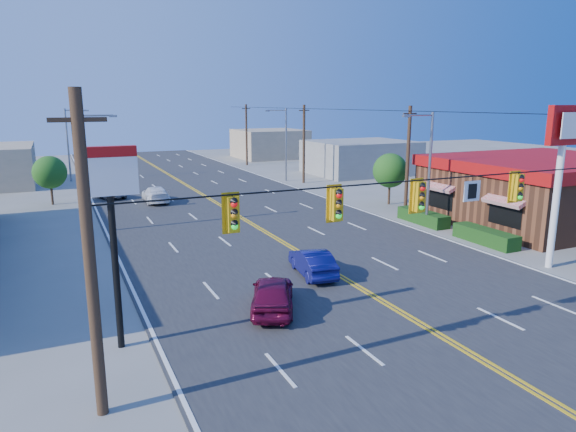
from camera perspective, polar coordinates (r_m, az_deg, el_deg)
name	(u,v)px	position (r m, az deg, el deg)	size (l,w,h in m)	color
ground	(437,335)	(20.75, 16.19, -12.57)	(160.00, 160.00, 0.00)	gray
road	(251,224)	(37.29, -4.15, -0.85)	(20.00, 120.00, 0.06)	#2D2D30
signal_span	(443,209)	(19.16, 16.79, 0.72)	(24.32, 0.34, 9.00)	#47301E
kfc	(542,189)	(42.13, 26.42, 2.67)	(16.30, 12.40, 4.70)	brown
kfc_pylon	(561,154)	(29.84, 28.10, 6.08)	(2.20, 0.36, 8.50)	white
pizza_hut_sign	(111,206)	(18.42, -19.08, 1.05)	(1.90, 0.30, 6.85)	black
streetlight_se	(428,164)	(36.76, 15.24, 5.65)	(2.55, 0.25, 8.00)	gray
streetlight_ne	(284,141)	(57.20, -0.40, 8.38)	(2.55, 0.25, 8.00)	gray
streetlight_sw	(85,167)	(36.30, -21.66, 5.13)	(2.55, 0.25, 8.00)	gray
streetlight_nw	(70,141)	(62.18, -23.11, 7.72)	(2.55, 0.25, 8.00)	gray
utility_pole_near	(408,161)	(40.77, 13.15, 5.95)	(0.28, 0.28, 8.40)	#47301E
utility_pole_mid	(304,144)	(56.02, 1.78, 7.97)	(0.28, 0.28, 8.40)	#47301E
utility_pole_far	(247,135)	(72.55, -4.63, 8.96)	(0.28, 0.28, 8.40)	#47301E
tree_kfc_rear	(390,171)	(44.87, 11.28, 4.98)	(2.94, 2.94, 4.41)	#47301E
tree_west	(50,172)	(48.37, -24.96, 4.41)	(2.80, 2.80, 4.20)	#47301E
bld_east_mid	(360,157)	(64.51, 8.03, 6.49)	(12.00, 10.00, 4.00)	gray
bld_east_far	(270,144)	(82.59, -2.06, 8.03)	(10.00, 10.00, 4.40)	tan
car_magenta	(273,295)	(21.79, -1.71, -8.74)	(1.72, 4.28, 1.46)	maroon
car_blue	(312,263)	(26.10, 2.73, -5.26)	(1.41, 4.04, 1.33)	#10115D
car_white	(155,195)	(46.53, -14.51, 2.28)	(1.93, 4.74, 1.38)	white
car_silver	(109,192)	(49.88, -19.29, 2.51)	(1.90, 4.13, 1.15)	#98989D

